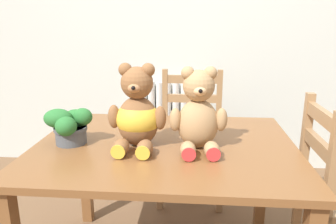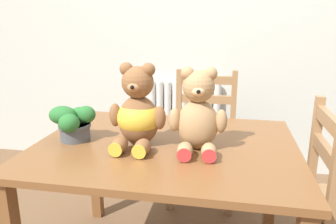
# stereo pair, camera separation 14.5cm
# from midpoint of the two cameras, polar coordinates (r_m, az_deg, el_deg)

# --- Properties ---
(wall_back) EXTENTS (8.00, 0.04, 2.60)m
(wall_back) POSITION_cam_midpoint_polar(r_m,az_deg,el_deg) (2.80, 0.68, 16.29)
(wall_back) COLOR silver
(wall_back) RESTS_ON ground_plane
(radiator) EXTENTS (0.64, 0.10, 0.76)m
(radiator) POSITION_cam_midpoint_polar(r_m,az_deg,el_deg) (2.89, -1.48, -2.97)
(radiator) COLOR silver
(radiator) RESTS_ON ground_plane
(dining_table) EXTENTS (1.20, 0.94, 0.71)m
(dining_table) POSITION_cam_midpoint_polar(r_m,az_deg,el_deg) (1.57, -3.15, -8.76)
(dining_table) COLOR brown
(dining_table) RESTS_ON ground_plane
(wooden_chair_behind) EXTENTS (0.45, 0.44, 0.92)m
(wooden_chair_behind) POSITION_cam_midpoint_polar(r_m,az_deg,el_deg) (2.40, 2.30, -4.32)
(wooden_chair_behind) COLOR #997047
(wooden_chair_behind) RESTS_ON ground_plane
(teddy_bear_left) EXTENTS (0.26, 0.27, 0.38)m
(teddy_bear_left) POSITION_cam_midpoint_polar(r_m,az_deg,el_deg) (1.46, -8.18, -0.41)
(teddy_bear_left) COLOR brown
(teddy_bear_left) RESTS_ON dining_table
(teddy_bear_right) EXTENTS (0.26, 0.26, 0.37)m
(teddy_bear_right) POSITION_cam_midpoint_polar(r_m,az_deg,el_deg) (1.42, 2.43, -0.45)
(teddy_bear_right) COLOR tan
(teddy_bear_right) RESTS_ON dining_table
(potted_plant) EXTENTS (0.21, 0.18, 0.17)m
(potted_plant) POSITION_cam_midpoint_polar(r_m,az_deg,el_deg) (1.59, -19.38, -2.13)
(potted_plant) COLOR #4C5156
(potted_plant) RESTS_ON dining_table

